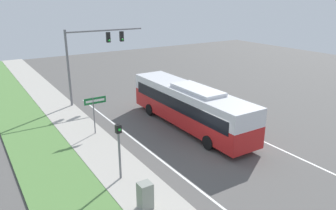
% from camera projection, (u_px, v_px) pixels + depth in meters
% --- Properties ---
extents(ground_plane, '(80.00, 80.00, 0.00)m').
position_uv_depth(ground_plane, '(217.00, 151.00, 20.62)').
color(ground_plane, '#565451').
extents(sidewalk, '(2.80, 80.00, 0.12)m').
position_uv_depth(sidewalk, '(128.00, 178.00, 17.44)').
color(sidewalk, '#ADA89E').
rests_on(sidewalk, ground_plane).
extents(grass_verge, '(3.60, 80.00, 0.10)m').
position_uv_depth(grass_verge, '(68.00, 197.00, 15.82)').
color(grass_verge, '#568442').
rests_on(grass_verge, ground_plane).
extents(lane_divider_near, '(0.14, 30.00, 0.01)m').
position_uv_depth(lane_divider_near, '(169.00, 166.00, 18.79)').
color(lane_divider_near, silver).
rests_on(lane_divider_near, ground_plane).
extents(lane_divider_far, '(0.14, 30.00, 0.01)m').
position_uv_depth(lane_divider_far, '(257.00, 139.00, 22.46)').
color(lane_divider_far, silver).
rests_on(lane_divider_far, ground_plane).
extents(bus, '(2.71, 12.14, 3.22)m').
position_uv_depth(bus, '(189.00, 104.00, 23.96)').
color(bus, red).
rests_on(bus, ground_plane).
extents(signal_gantry, '(7.18, 0.41, 6.68)m').
position_uv_depth(signal_gantry, '(92.00, 50.00, 28.55)').
color(signal_gantry, slate).
rests_on(signal_gantry, ground_plane).
extents(pedestrian_signal, '(0.28, 0.34, 3.16)m').
position_uv_depth(pedestrian_signal, '(119.00, 143.00, 16.74)').
color(pedestrian_signal, slate).
rests_on(pedestrian_signal, ground_plane).
extents(street_sign, '(1.56, 0.08, 2.78)m').
position_uv_depth(street_sign, '(95.00, 108.00, 22.48)').
color(street_sign, slate).
rests_on(street_sign, ground_plane).
extents(utility_cabinet, '(0.60, 0.58, 1.27)m').
position_uv_depth(utility_cabinet, '(145.00, 196.00, 14.73)').
color(utility_cabinet, gray).
rests_on(utility_cabinet, sidewalk).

